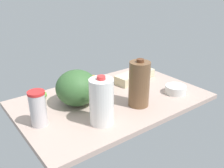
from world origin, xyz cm
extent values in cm
cube|color=tan|center=(0.00, 0.00, 1.50)|extent=(120.00, 76.00, 3.00)
cube|color=beige|center=(-32.18, -13.97, 6.17)|extent=(34.76, 15.36, 6.34)
cylinder|color=brown|center=(-7.51, 16.98, 16.81)|extent=(12.51, 12.51, 27.63)
cylinder|color=#59331E|center=(-7.51, 16.98, 31.53)|extent=(4.38, 4.38, 1.80)
ellipsoid|color=#355E2F|center=(21.68, -6.58, 13.87)|extent=(25.55, 25.55, 21.74)
cylinder|color=silver|center=(-39.13, 19.54, 5.69)|extent=(14.10, 14.10, 5.38)
cylinder|color=silver|center=(49.69, 2.07, 11.99)|extent=(8.65, 8.65, 17.99)
cylinder|color=red|center=(49.69, 2.07, 21.69)|extent=(8.91, 8.91, 1.40)
cylinder|color=white|center=(22.09, 20.37, 15.60)|extent=(12.91, 12.91, 25.20)
cylinder|color=red|center=(22.09, 20.37, 29.10)|extent=(4.52, 4.52, 1.80)
sphere|color=orange|center=(-1.27, -23.97, 7.07)|extent=(8.13, 8.13, 8.13)
sphere|color=#67AE3A|center=(36.06, -26.40, 5.55)|extent=(5.11, 5.11, 5.11)
camera|label=1|loc=(87.26, 116.32, 75.48)|focal=40.00mm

